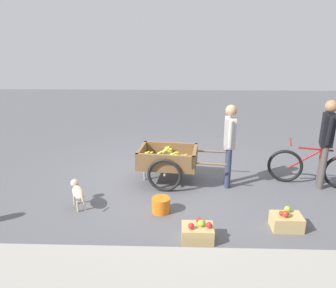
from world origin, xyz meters
TOP-DOWN VIEW (x-y plane):
  - ground_plane at (0.00, 0.00)m, footprint 24.00×24.00m
  - fruit_cart at (-0.00, 0.15)m, footprint 1.73×1.01m
  - vendor_person at (-1.14, 0.27)m, footprint 0.24×0.53m
  - bicycle at (-2.76, 0.22)m, footprint 1.61×0.62m
  - cyclist_person at (-2.90, 0.26)m, footprint 0.29×0.57m
  - dog at (1.46, 1.19)m, footprint 0.38×0.61m
  - plastic_bucket at (0.07, 1.33)m, footprint 0.30×0.30m
  - apple_crate at (-0.48, 2.09)m, footprint 0.44×0.32m
  - mixed_fruit_crate at (-1.80, 1.76)m, footprint 0.44×0.32m

SIDE VIEW (x-z plane):
  - ground_plane at x=0.00m, z-range 0.00..0.00m
  - apple_crate at x=-0.48m, z-range -0.04..0.28m
  - mixed_fruit_crate at x=-1.80m, z-range -0.04..0.28m
  - plastic_bucket at x=0.07m, z-range 0.00..0.25m
  - dog at x=1.46m, z-range 0.07..0.47m
  - bicycle at x=-2.76m, z-range -0.07..0.78m
  - fruit_cart at x=0.00m, z-range 0.08..0.80m
  - vendor_person at x=-1.14m, z-range 0.15..1.72m
  - cyclist_person at x=-2.90m, z-range 0.17..1.83m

